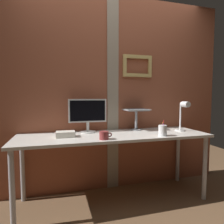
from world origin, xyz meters
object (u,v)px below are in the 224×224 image
pen_cup (163,130)px  coffee_mug (104,135)px  monitor (88,113)px  laptop (134,105)px  desk_lamp (183,113)px

pen_cup → coffee_mug: size_ratio=1.35×
pen_cup → coffee_mug: (-0.66, -0.00, -0.02)m
monitor → pen_cup: monitor is taller
monitor → coffee_mug: (0.10, -0.43, -0.20)m
monitor → coffee_mug: size_ratio=3.46×
monitor → laptop: size_ratio=1.46×
desk_lamp → monitor: bearing=167.2°
desk_lamp → coffee_mug: size_ratio=2.85×
laptop → coffee_mug: (-0.53, -0.50, -0.28)m
laptop → desk_lamp: laptop is taller
monitor → desk_lamp: 1.17m
monitor → desk_lamp: bearing=-12.8°
coffee_mug → laptop: bearing=43.7°
monitor → desk_lamp: size_ratio=1.22×
laptop → monitor: bearing=-173.6°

